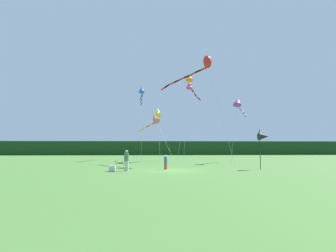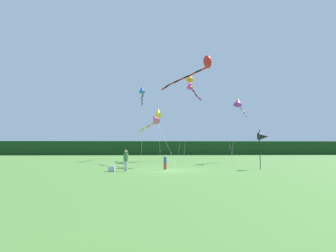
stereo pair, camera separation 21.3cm
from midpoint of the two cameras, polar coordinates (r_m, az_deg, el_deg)
name	(u,v)px [view 2 (the right image)]	position (r m, az deg, el deg)	size (l,w,h in m)	color
ground_plane	(172,170)	(22.46, 1.03, -9.44)	(120.00, 120.00, 0.00)	#477533
distant_treeline	(160,148)	(67.34, -1.53, -4.74)	(108.00, 3.37, 3.41)	#193D19
person_adult	(126,159)	(21.86, -8.72, -7.04)	(0.37, 0.37, 1.69)	silver
person_child	(165,161)	(23.26, -0.36, -7.57)	(0.27, 0.27, 1.23)	#B23338
cooler_box	(112,169)	(21.93, -11.70, -8.90)	(0.49, 0.36, 0.43)	silver
banner_flag_pole	(263,137)	(24.87, 19.93, -2.18)	(0.90, 0.70, 3.48)	black
kite_orange	(190,79)	(38.99, 4.91, 10.08)	(2.54, 7.97, 12.50)	#B2B2B2
kite_purple	(239,103)	(34.92, 15.02, 4.70)	(4.57, 7.52, 8.24)	#B2B2B2
kite_blue	(142,91)	(41.76, -5.40, 7.37)	(0.98, 10.04, 11.44)	#B2B2B2
kite_rainbow	(154,119)	(34.77, -2.86, 1.46)	(4.63, 9.27, 6.54)	#B2B2B2
kite_magenta	(191,86)	(40.62, 5.14, 8.49)	(4.84, 8.55, 12.08)	#B2B2B2
kite_red	(203,65)	(31.80, 7.66, 12.78)	(7.46, 6.94, 12.48)	#B2B2B2
kite_yellow	(158,113)	(35.54, -2.01, 2.76)	(1.27, 6.65, 7.32)	#B2B2B2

